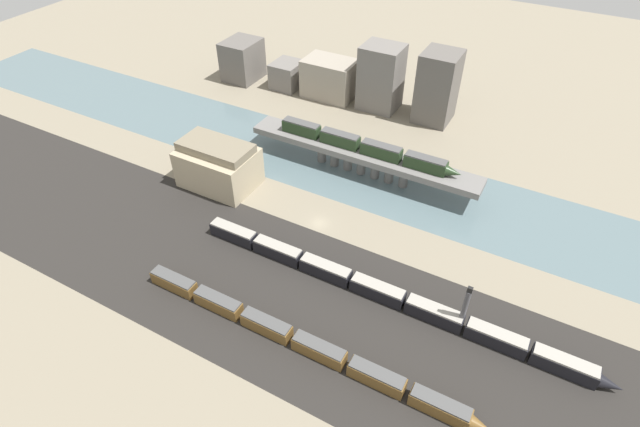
# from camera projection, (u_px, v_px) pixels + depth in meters

# --- Properties ---
(ground_plane) EXTENTS (400.00, 400.00, 0.00)m
(ground_plane) POSITION_uv_depth(u_px,v_px,m) (319.00, 223.00, 125.63)
(ground_plane) COLOR gray
(railbed_yard) EXTENTS (280.00, 42.00, 0.01)m
(railbed_yard) POSITION_uv_depth(u_px,v_px,m) (267.00, 287.00, 109.61)
(railbed_yard) COLOR #282623
(railbed_yard) RESTS_ON ground
(river_water) EXTENTS (320.00, 29.66, 0.01)m
(river_water) POSITION_uv_depth(u_px,v_px,m) (361.00, 173.00, 142.18)
(river_water) COLOR slate
(river_water) RESTS_ON ground
(bridge) EXTENTS (67.22, 8.07, 7.37)m
(bridge) POSITION_uv_depth(u_px,v_px,m) (362.00, 156.00, 138.45)
(bridge) COLOR slate
(bridge) RESTS_ON ground
(train_on_bridge) EXTENTS (52.66, 3.16, 3.67)m
(train_on_bridge) POSITION_uv_depth(u_px,v_px,m) (365.00, 146.00, 135.93)
(train_on_bridge) COLOR #23381E
(train_on_bridge) RESTS_ON bridge
(train_yard_near) EXTENTS (74.65, 2.93, 3.40)m
(train_yard_near) POSITION_uv_depth(u_px,v_px,m) (299.00, 340.00, 96.99)
(train_yard_near) COLOR brown
(train_yard_near) RESTS_ON ground
(train_yard_mid) EXTENTS (91.69, 3.10, 3.62)m
(train_yard_mid) POSITION_uv_depth(u_px,v_px,m) (384.00, 293.00, 105.87)
(train_yard_mid) COLOR black
(train_yard_mid) RESTS_ON ground
(warehouse_building) EXTENTS (19.93, 14.14, 12.85)m
(warehouse_building) POSITION_uv_depth(u_px,v_px,m) (218.00, 165.00, 134.52)
(warehouse_building) COLOR tan
(warehouse_building) RESTS_ON ground
(signal_tower) EXTENTS (1.09, 1.09, 12.28)m
(signal_tower) POSITION_uv_depth(u_px,v_px,m) (464.00, 309.00, 97.48)
(signal_tower) COLOR #4C4C51
(signal_tower) RESTS_ON ground
(city_block_far_left) EXTENTS (11.60, 13.70, 14.30)m
(city_block_far_left) POSITION_uv_depth(u_px,v_px,m) (242.00, 60.00, 183.96)
(city_block_far_left) COLOR #605B56
(city_block_far_left) RESTS_ON ground
(city_block_left) EXTENTS (9.68, 10.85, 9.22)m
(city_block_left) POSITION_uv_depth(u_px,v_px,m) (287.00, 75.00, 180.23)
(city_block_left) COLOR slate
(city_block_left) RESTS_ON ground
(city_block_center) EXTENTS (17.92, 11.95, 13.20)m
(city_block_center) POSITION_uv_depth(u_px,v_px,m) (330.00, 79.00, 173.44)
(city_block_center) COLOR gray
(city_block_center) RESTS_ON ground
(city_block_right) EXTENTS (12.96, 11.21, 21.47)m
(city_block_right) POSITION_uv_depth(u_px,v_px,m) (381.00, 78.00, 164.65)
(city_block_right) COLOR slate
(city_block_right) RESTS_ON ground
(city_block_far_right) EXTENTS (11.42, 12.23, 22.74)m
(city_block_far_right) POSITION_uv_depth(u_px,v_px,m) (437.00, 87.00, 157.93)
(city_block_far_right) COLOR #605B56
(city_block_far_right) RESTS_ON ground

